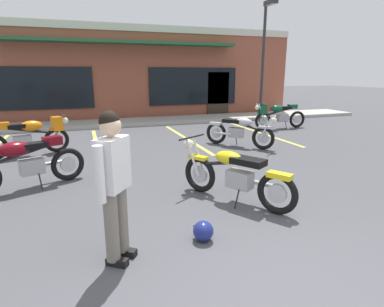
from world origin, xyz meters
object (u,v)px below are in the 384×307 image
motorcycle_foreground_classic (234,174)px  helmet_on_pavement (203,231)px  motorcycle_black_cruiser (278,115)px  parking_lot_lamp_post (265,46)px  motorcycle_blue_standard (240,131)px  person_in_black_shirt (114,179)px  motorcycle_red_sportbike (19,162)px  motorcycle_silver_naked (31,135)px

motorcycle_foreground_classic → helmet_on_pavement: 1.41m
motorcycle_black_cruiser → helmet_on_pavement: motorcycle_black_cruiser is taller
motorcycle_foreground_classic → helmet_on_pavement: motorcycle_foreground_classic is taller
motorcycle_black_cruiser → parking_lot_lamp_post: 3.20m
motorcycle_blue_standard → parking_lot_lamp_post: parking_lot_lamp_post is taller
motorcycle_foreground_classic → motorcycle_black_cruiser: (4.72, 5.83, 0.07)m
person_in_black_shirt → motorcycle_red_sportbike: bearing=116.3°
motorcycle_foreground_classic → motorcycle_black_cruiser: 7.50m
parking_lot_lamp_post → motorcycle_blue_standard: bearing=-127.9°
motorcycle_black_cruiser → motorcycle_blue_standard: bearing=-140.8°
motorcycle_silver_naked → parking_lot_lamp_post: parking_lot_lamp_post is taller
motorcycle_foreground_classic → person_in_black_shirt: size_ratio=1.11×
motorcycle_red_sportbike → parking_lot_lamp_post: parking_lot_lamp_post is taller
motorcycle_red_sportbike → motorcycle_silver_naked: (-0.16, 2.66, 0.00)m
motorcycle_blue_standard → helmet_on_pavement: bearing=-122.0°
parking_lot_lamp_post → motorcycle_foreground_classic: bearing=-123.8°
helmet_on_pavement → motorcycle_black_cruiser: bearing=50.5°
motorcycle_blue_standard → person_in_black_shirt: bearing=-130.0°
motorcycle_foreground_classic → motorcycle_silver_naked: 5.61m
motorcycle_foreground_classic → motorcycle_black_cruiser: size_ratio=0.88×
motorcycle_silver_naked → helmet_on_pavement: (2.59, -5.38, -0.40)m
motorcycle_red_sportbike → helmet_on_pavement: (2.43, -2.72, -0.40)m
motorcycle_foreground_classic → motorcycle_silver_naked: (-3.51, 4.37, 0.07)m
motorcycle_red_sportbike → motorcycle_black_cruiser: size_ratio=0.95×
motorcycle_foreground_classic → motorcycle_blue_standard: same height
motorcycle_red_sportbike → parking_lot_lamp_post: size_ratio=0.41×
motorcycle_foreground_classic → person_in_black_shirt: 2.30m
motorcycle_silver_naked → person_in_black_shirt: 5.69m
motorcycle_black_cruiser → person_in_black_shirt: 9.63m
helmet_on_pavement → motorcycle_red_sportbike: bearing=131.8°
motorcycle_red_sportbike → helmet_on_pavement: size_ratio=7.72×
helmet_on_pavement → parking_lot_lamp_post: 10.95m
motorcycle_foreground_classic → parking_lot_lamp_post: 9.56m
motorcycle_blue_standard → helmet_on_pavement: motorcycle_blue_standard is taller
motorcycle_black_cruiser → person_in_black_shirt: bearing=-134.0°
motorcycle_black_cruiser → parking_lot_lamp_post: size_ratio=0.44×
motorcycle_silver_naked → helmet_on_pavement: bearing=-64.3°
motorcycle_silver_naked → parking_lot_lamp_post: size_ratio=0.42×
motorcycle_blue_standard → person_in_black_shirt: size_ratio=1.05×
person_in_black_shirt → parking_lot_lamp_post: bearing=50.9°
person_in_black_shirt → parking_lot_lamp_post: parking_lot_lamp_post is taller
motorcycle_black_cruiser → motorcycle_red_sportbike: bearing=-153.0°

